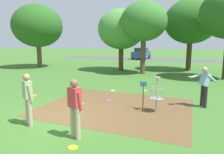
{
  "coord_description": "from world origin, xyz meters",
  "views": [
    {
      "loc": [
        4.53,
        -5.77,
        2.69
      ],
      "look_at": [
        0.8,
        3.48,
        1.0
      ],
      "focal_mm": 32.7,
      "sensor_mm": 36.0,
      "label": 1
    }
  ],
  "objects_px": {
    "frisbee_near_basket": "(109,100)",
    "tree_mid_center": "(38,26)",
    "frisbee_mid_grass": "(113,91)",
    "frisbee_by_tee": "(145,91)",
    "disc_golf_basket": "(155,93)",
    "tree_mid_left": "(144,22)",
    "tree_near_right": "(191,22)",
    "player_foreground_watching": "(28,97)",
    "parked_car_leftmost": "(141,53)",
    "frisbee_far_left": "(73,148)",
    "tree_near_left": "(121,29)",
    "player_throwing": "(204,84)",
    "player_waiting_left": "(75,105)"
  },
  "relations": [
    {
      "from": "frisbee_near_basket",
      "to": "tree_mid_center",
      "type": "xyz_separation_m",
      "value": [
        -12.04,
        9.13,
        4.4
      ]
    },
    {
      "from": "frisbee_near_basket",
      "to": "frisbee_mid_grass",
      "type": "distance_m",
      "value": 2.0
    },
    {
      "from": "frisbee_by_tee",
      "to": "tree_mid_center",
      "type": "relative_size",
      "value": 0.04
    },
    {
      "from": "disc_golf_basket",
      "to": "frisbee_near_basket",
      "type": "relative_size",
      "value": 5.53
    },
    {
      "from": "tree_mid_left",
      "to": "tree_mid_center",
      "type": "xyz_separation_m",
      "value": [
        -11.52,
        0.31,
        -0.0
      ]
    },
    {
      "from": "frisbee_near_basket",
      "to": "tree_near_right",
      "type": "bearing_deg",
      "value": 76.18
    },
    {
      "from": "player_foreground_watching",
      "to": "frisbee_near_basket",
      "type": "relative_size",
      "value": 6.8
    },
    {
      "from": "parked_car_leftmost",
      "to": "frisbee_far_left",
      "type": "bearing_deg",
      "value": -79.51
    },
    {
      "from": "disc_golf_basket",
      "to": "tree_near_left",
      "type": "bearing_deg",
      "value": 115.85
    },
    {
      "from": "disc_golf_basket",
      "to": "frisbee_far_left",
      "type": "xyz_separation_m",
      "value": [
        -1.44,
        -3.65,
        -0.74
      ]
    },
    {
      "from": "frisbee_near_basket",
      "to": "parked_car_leftmost",
      "type": "xyz_separation_m",
      "value": [
        -4.53,
        24.51,
        0.91
      ]
    },
    {
      "from": "player_foreground_watching",
      "to": "tree_mid_left",
      "type": "bearing_deg",
      "value": 86.32
    },
    {
      "from": "frisbee_far_left",
      "to": "player_throwing",
      "type": "bearing_deg",
      "value": 57.02
    },
    {
      "from": "frisbee_far_left",
      "to": "frisbee_by_tee",
      "type": "bearing_deg",
      "value": 87.57
    },
    {
      "from": "player_waiting_left",
      "to": "parked_car_leftmost",
      "type": "bearing_deg",
      "value": 100.23
    },
    {
      "from": "player_foreground_watching",
      "to": "frisbee_mid_grass",
      "type": "xyz_separation_m",
      "value": [
        0.77,
        5.53,
        -0.96
      ]
    },
    {
      "from": "player_waiting_left",
      "to": "frisbee_near_basket",
      "type": "distance_m",
      "value": 4.01
    },
    {
      "from": "player_waiting_left",
      "to": "player_foreground_watching",
      "type": "bearing_deg",
      "value": 172.87
    },
    {
      "from": "tree_mid_center",
      "to": "tree_near_right",
      "type": "bearing_deg",
      "value": 12.91
    },
    {
      "from": "player_throwing",
      "to": "frisbee_mid_grass",
      "type": "xyz_separation_m",
      "value": [
        -4.6,
        1.29,
        -0.98
      ]
    },
    {
      "from": "frisbee_mid_grass",
      "to": "tree_near_left",
      "type": "xyz_separation_m",
      "value": [
        -2.41,
        8.15,
        3.91
      ]
    },
    {
      "from": "frisbee_near_basket",
      "to": "frisbee_by_tee",
      "type": "relative_size",
      "value": 0.99
    },
    {
      "from": "player_throwing",
      "to": "frisbee_by_tee",
      "type": "xyz_separation_m",
      "value": [
        -2.94,
        1.96,
        -0.98
      ]
    },
    {
      "from": "frisbee_mid_grass",
      "to": "tree_near_right",
      "type": "distance_m",
      "value": 12.2
    },
    {
      "from": "frisbee_near_basket",
      "to": "tree_near_left",
      "type": "distance_m",
      "value": 11.2
    },
    {
      "from": "player_foreground_watching",
      "to": "frisbee_by_tee",
      "type": "relative_size",
      "value": 6.76
    },
    {
      "from": "player_foreground_watching",
      "to": "frisbee_near_basket",
      "type": "height_order",
      "value": "player_foreground_watching"
    },
    {
      "from": "tree_near_right",
      "to": "player_foreground_watching",
      "type": "bearing_deg",
      "value": -105.27
    },
    {
      "from": "player_throwing",
      "to": "frisbee_far_left",
      "type": "xyz_separation_m",
      "value": [
        -3.23,
        -4.98,
        -0.98
      ]
    },
    {
      "from": "disc_golf_basket",
      "to": "tree_mid_left",
      "type": "height_order",
      "value": "tree_mid_left"
    },
    {
      "from": "disc_golf_basket",
      "to": "tree_near_right",
      "type": "distance_m",
      "value": 13.89
    },
    {
      "from": "disc_golf_basket",
      "to": "parked_car_leftmost",
      "type": "height_order",
      "value": "parked_car_leftmost"
    },
    {
      "from": "player_foreground_watching",
      "to": "parked_car_leftmost",
      "type": "distance_m",
      "value": 28.31
    },
    {
      "from": "parked_car_leftmost",
      "to": "tree_mid_center",
      "type": "bearing_deg",
      "value": -116.04
    },
    {
      "from": "player_foreground_watching",
      "to": "tree_mid_left",
      "type": "relative_size",
      "value": 0.28
    },
    {
      "from": "player_foreground_watching",
      "to": "frisbee_near_basket",
      "type": "distance_m",
      "value": 3.96
    },
    {
      "from": "frisbee_far_left",
      "to": "frisbee_near_basket",
      "type": "bearing_deg",
      "value": 100.64
    },
    {
      "from": "player_foreground_watching",
      "to": "tree_near_left",
      "type": "bearing_deg",
      "value": 96.84
    },
    {
      "from": "tree_near_right",
      "to": "tree_mid_center",
      "type": "distance_m",
      "value": 15.54
    },
    {
      "from": "frisbee_near_basket",
      "to": "tree_near_right",
      "type": "xyz_separation_m",
      "value": [
        3.1,
        12.6,
        4.63
      ]
    },
    {
      "from": "frisbee_by_tee",
      "to": "frisbee_far_left",
      "type": "bearing_deg",
      "value": -92.43
    },
    {
      "from": "frisbee_by_tee",
      "to": "tree_near_left",
      "type": "bearing_deg",
      "value": 118.6
    },
    {
      "from": "frisbee_near_basket",
      "to": "tree_mid_center",
      "type": "bearing_deg",
      "value": 142.84
    },
    {
      "from": "tree_near_left",
      "to": "player_foreground_watching",
      "type": "bearing_deg",
      "value": -83.16
    },
    {
      "from": "frisbee_far_left",
      "to": "frisbee_mid_grass",
      "type": "bearing_deg",
      "value": 102.36
    },
    {
      "from": "frisbee_far_left",
      "to": "tree_near_right",
      "type": "bearing_deg",
      "value": 82.33
    },
    {
      "from": "tree_mid_left",
      "to": "tree_mid_center",
      "type": "bearing_deg",
      "value": 178.47
    },
    {
      "from": "player_waiting_left",
      "to": "frisbee_near_basket",
      "type": "bearing_deg",
      "value": 98.73
    },
    {
      "from": "tree_near_left",
      "to": "tree_near_right",
      "type": "relative_size",
      "value": 0.86
    },
    {
      "from": "tree_mid_left",
      "to": "tree_near_right",
      "type": "bearing_deg",
      "value": 46.19
    }
  ]
}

